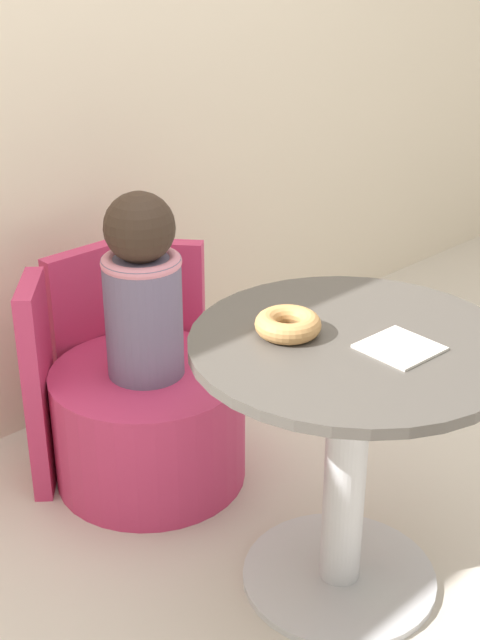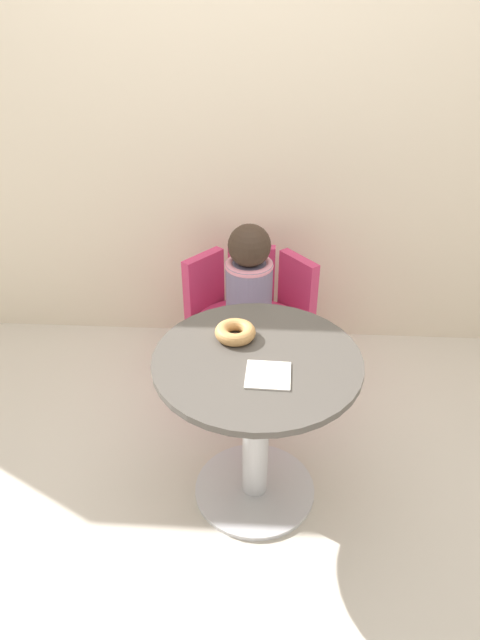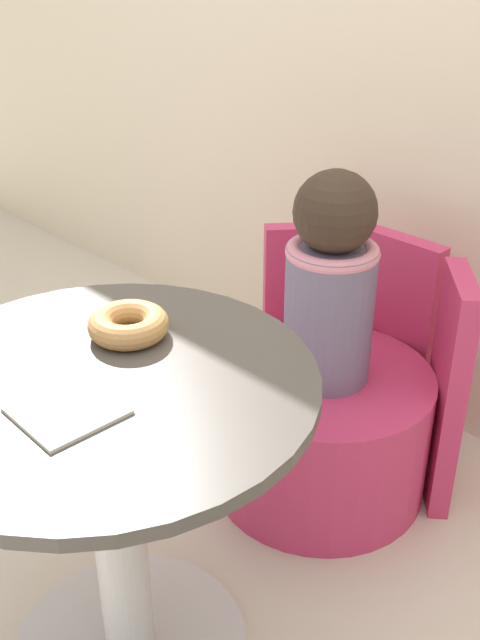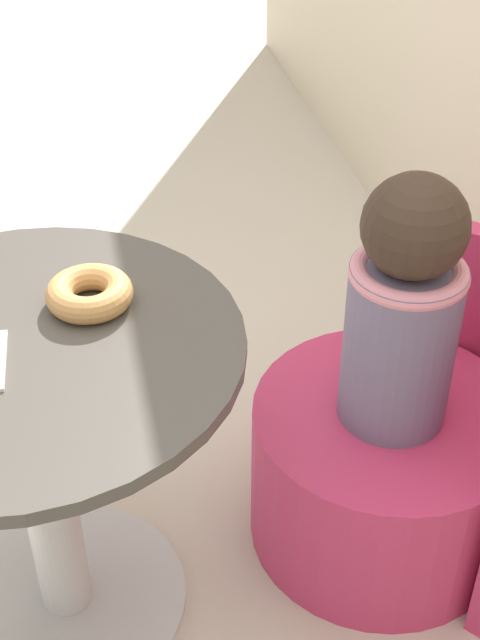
% 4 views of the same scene
% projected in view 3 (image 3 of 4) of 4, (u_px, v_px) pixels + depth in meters
% --- Properties ---
extents(ground_plane, '(12.00, 12.00, 0.00)m').
position_uv_depth(ground_plane, '(123.00, 611.00, 1.63)').
color(ground_plane, beige).
extents(round_table, '(0.72, 0.72, 0.66)m').
position_uv_depth(round_table, '(114.00, 478.00, 1.33)').
color(round_table, silver).
rests_on(round_table, ground_plane).
extents(tub_chair, '(0.55, 0.55, 0.34)m').
position_uv_depth(tub_chair, '(321.00, 430.00, 1.92)').
color(tub_chair, '#C63360').
rests_on(tub_chair, ground_plane).
extents(booth_backrest, '(0.64, 0.24, 0.62)m').
position_uv_depth(booth_backrest, '(378.00, 352.00, 2.00)').
color(booth_backrest, '#C63360').
rests_on(booth_backrest, ground_plane).
extents(child_figure, '(0.22, 0.22, 0.52)m').
position_uv_depth(child_figure, '(331.00, 282.00, 1.72)').
color(child_figure, slate).
rests_on(child_figure, tub_chair).
extents(donut, '(0.15, 0.15, 0.05)m').
position_uv_depth(donut, '(128.00, 324.00, 1.34)').
color(donut, tan).
rests_on(donut, round_table).
extents(paper_napkin, '(0.15, 0.15, 0.01)m').
position_uv_depth(paper_napkin, '(67.00, 410.00, 1.15)').
color(paper_napkin, silver).
rests_on(paper_napkin, round_table).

